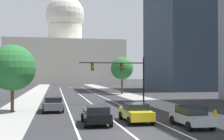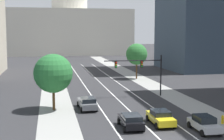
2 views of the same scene
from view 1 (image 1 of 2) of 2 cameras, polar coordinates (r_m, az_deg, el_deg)
The scene contains 16 objects.
ground_plane at distance 58.05m, azimuth -6.49°, elevation -4.63°, with size 400.00×400.00×0.00m, color #2B2B2D.
sidewalk_left at distance 53.01m, azimuth -15.31°, elevation -4.94°, with size 4.10×130.00×0.01m, color gray.
sidewalk_right at distance 54.49m, azimuth 2.94°, elevation -4.87°, with size 4.10×130.00×0.01m, color gray.
lane_stripe_left at distance 42.92m, azimuth -9.21°, elevation -5.90°, with size 0.16×90.00×0.01m, color white.
lane_stripe_center at distance 43.15m, azimuth -4.89°, elevation -5.88°, with size 0.16×90.00×0.01m, color white.
lane_stripe_right at distance 43.62m, azimuth -0.63°, elevation -5.83°, with size 0.16×90.00×0.01m, color white.
office_tower_far_right at distance 77.47m, azimuth 13.91°, elevation 10.55°, with size 15.59×21.72×38.25m.
capitol_building at distance 136.84m, azimuth -9.14°, elevation 3.18°, with size 51.07×29.26×41.66m.
car_gray at distance 30.44m, azimuth -11.48°, elevation -6.44°, with size 2.17×4.80×1.52m.
car_black at distance 22.05m, azimuth -3.11°, elevation -8.62°, with size 2.09×4.17×1.43m.
car_yellow at distance 23.34m, azimuth 4.65°, elevation -8.19°, with size 2.07×4.42×1.46m.
car_silver at distance 21.73m, azimuth 15.17°, elevation -8.66°, with size 1.93×4.03×1.50m.
traffic_signal_mast at distance 37.77m, azimuth 2.09°, elevation -0.21°, with size 8.54×0.39×6.03m.
fire_hydrant at distance 24.96m, azimuth 19.47°, elevation -8.36°, with size 0.26×0.35×0.91m.
street_tree_near_left at distance 31.04m, azimuth -18.82°, elevation 0.41°, with size 4.65×4.65×6.76m.
street_tree_near_right at distance 56.14m, azimuth 1.95°, elevation 0.32°, with size 4.29×4.29×7.13m.
Camera 1 is at (-4.66, -17.74, 3.69)m, focal length 46.92 mm.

